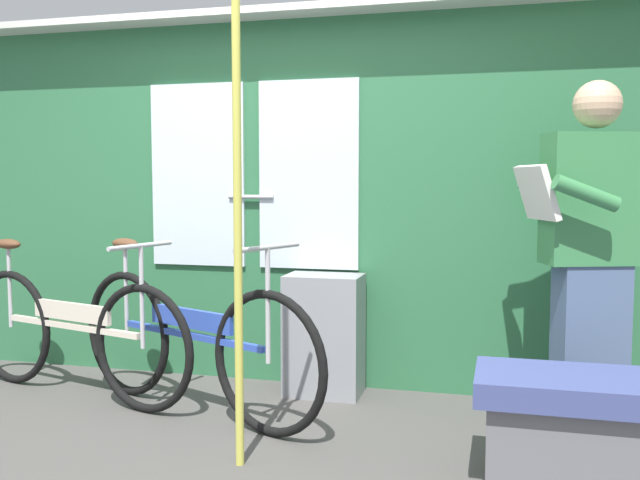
# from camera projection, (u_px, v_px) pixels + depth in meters

# --- Properties ---
(ground_plane) EXTENTS (5.89, 4.11, 0.04)m
(ground_plane) POSITION_uv_depth(u_px,v_px,m) (203.00, 462.00, 3.10)
(ground_plane) COLOR #474442
(train_door_wall) EXTENTS (4.89, 0.28, 2.19)m
(train_door_wall) POSITION_uv_depth(u_px,v_px,m) (285.00, 192.00, 4.20)
(train_door_wall) COLOR #2D6B42
(train_door_wall) RESTS_ON ground_plane
(bicycle_near_door) EXTENTS (1.65, 0.79, 0.91)m
(bicycle_near_door) POSITION_uv_depth(u_px,v_px,m) (190.00, 342.00, 3.66)
(bicycle_near_door) COLOR black
(bicycle_near_door) RESTS_ON ground_plane
(bicycle_leaning_behind) EXTENTS (1.70, 0.62, 0.89)m
(bicycle_leaning_behind) POSITION_uv_depth(u_px,v_px,m) (71.00, 332.00, 3.95)
(bicycle_leaning_behind) COLOR black
(bicycle_leaning_behind) RESTS_ON ground_plane
(passenger_reading_newspaper) EXTENTS (0.62, 0.56, 1.68)m
(passenger_reading_newspaper) POSITION_uv_depth(u_px,v_px,m) (591.00, 250.00, 3.32)
(passenger_reading_newspaper) COLOR slate
(passenger_reading_newspaper) RESTS_ON ground_plane
(trash_bin_by_wall) EXTENTS (0.43, 0.28, 0.68)m
(trash_bin_by_wall) POSITION_uv_depth(u_px,v_px,m) (324.00, 335.00, 3.99)
(trash_bin_by_wall) COLOR gray
(trash_bin_by_wall) RESTS_ON ground_plane
(handrail_pole) EXTENTS (0.04, 0.04, 2.15)m
(handrail_pole) POSITION_uv_depth(u_px,v_px,m) (238.00, 214.00, 2.93)
(handrail_pole) COLOR #C6C14C
(handrail_pole) RESTS_ON ground_plane
(bench_seat_corner) EXTENTS (0.70, 0.44, 0.45)m
(bench_seat_corner) POSITION_uv_depth(u_px,v_px,m) (565.00, 427.00, 2.79)
(bench_seat_corner) COLOR #3D477F
(bench_seat_corner) RESTS_ON ground_plane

